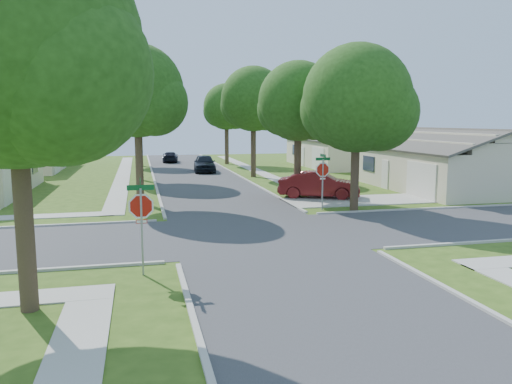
{
  "coord_description": "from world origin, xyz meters",
  "views": [
    {
      "loc": [
        -4.72,
        -19.94,
        4.71
      ],
      "look_at": [
        0.26,
        1.2,
        1.6
      ],
      "focal_mm": 35.0,
      "sensor_mm": 36.0,
      "label": 1
    }
  ],
  "objects": [
    {
      "name": "tree_ne_corner",
      "position": [
        6.36,
        4.21,
        5.59
      ],
      "size": [
        5.8,
        5.6,
        8.66
      ],
      "color": "#38281C",
      "rests_on": "ground"
    },
    {
      "name": "road_ns",
      "position": [
        0.0,
        0.0,
        0.0
      ],
      "size": [
        7.0,
        100.0,
        0.02
      ],
      "primitive_type": "cube",
      "color": "#333335",
      "rests_on": "ground"
    },
    {
      "name": "sidewalk_ne",
      "position": [
        6.1,
        26.0,
        0.02
      ],
      "size": [
        1.2,
        40.0,
        0.04
      ],
      "primitive_type": "cube",
      "color": "#9E9B91",
      "rests_on": "ground"
    },
    {
      "name": "stop_sign_ne",
      "position": [
        4.7,
        4.7,
        2.03
      ],
      "size": [
        1.05,
        0.8,
        2.98
      ],
      "color": "gray",
      "rests_on": "ground"
    },
    {
      "name": "tree_e_mid",
      "position": [
        4.76,
        21.01,
        6.25
      ],
      "size": [
        5.59,
        5.4,
        9.21
      ],
      "color": "#38281C",
      "rests_on": "ground"
    },
    {
      "name": "car_curb_east",
      "position": [
        1.2,
        26.01,
        0.81
      ],
      "size": [
        2.29,
        4.89,
        1.62
      ],
      "primitive_type": "imported",
      "rotation": [
        0.0,
        0.0,
        -0.08
      ],
      "color": "black",
      "rests_on": "ground"
    },
    {
      "name": "tree_sw_corner",
      "position": [
        -7.44,
        -6.99,
        6.26
      ],
      "size": [
        6.21,
        6.0,
        9.55
      ],
      "color": "#38281C",
      "rests_on": "ground"
    },
    {
      "name": "car_curb_west",
      "position": [
        -1.2,
        37.9,
        0.6
      ],
      "size": [
        2.05,
        4.24,
        1.19
      ],
      "primitive_type": "imported",
      "rotation": [
        0.0,
        0.0,
        3.05
      ],
      "color": "black",
      "rests_on": "ground"
    },
    {
      "name": "tree_w_mid",
      "position": [
        -4.64,
        21.01,
        6.49
      ],
      "size": [
        5.8,
        5.6,
        9.56
      ],
      "color": "#38281C",
      "rests_on": "ground"
    },
    {
      "name": "car_driveway",
      "position": [
        6.0,
        8.7,
        0.81
      ],
      "size": [
        5.21,
        3.54,
        1.62
      ],
      "primitive_type": "imported",
      "rotation": [
        0.0,
        0.0,
        1.16
      ],
      "color": "#5D1313",
      "rests_on": "ground"
    },
    {
      "name": "house_ne_far",
      "position": [
        15.99,
        29.0,
        1.52
      ],
      "size": [
        8.42,
        13.6,
        4.23
      ],
      "color": "beige",
      "rests_on": "ground"
    },
    {
      "name": "tree_e_far",
      "position": [
        4.75,
        34.01,
        5.98
      ],
      "size": [
        5.17,
        5.0,
        8.72
      ],
      "color": "#38281C",
      "rests_on": "ground"
    },
    {
      "name": "tree_e_near",
      "position": [
        4.75,
        9.01,
        5.64
      ],
      "size": [
        4.97,
        4.8,
        8.28
      ],
      "color": "#38281C",
      "rests_on": "ground"
    },
    {
      "name": "driveway",
      "position": [
        7.9,
        7.1,
        0.03
      ],
      "size": [
        8.8,
        3.6,
        0.05
      ],
      "primitive_type": "cube",
      "color": "#9E9B91",
      "rests_on": "ground"
    },
    {
      "name": "stop_sign_sw",
      "position": [
        -4.7,
        -4.7,
        2.03
      ],
      "size": [
        1.05,
        0.8,
        2.98
      ],
      "color": "gray",
      "rests_on": "ground"
    },
    {
      "name": "ground",
      "position": [
        0.0,
        0.0,
        0.0
      ],
      "size": [
        100.0,
        100.0,
        0.0
      ],
      "primitive_type": "plane",
      "color": "#324D15",
      "rests_on": "ground"
    },
    {
      "name": "house_ne_near",
      "position": [
        15.99,
        11.0,
        1.52
      ],
      "size": [
        8.42,
        13.6,
        4.23
      ],
      "color": "beige",
      "rests_on": "ground"
    },
    {
      "name": "tree_w_far",
      "position": [
        -4.65,
        34.01,
        5.51
      ],
      "size": [
        4.76,
        4.6,
        8.04
      ],
      "color": "#38281C",
      "rests_on": "ground"
    },
    {
      "name": "house_nw_far",
      "position": [
        -15.99,
        32.0,
        1.52
      ],
      "size": [
        8.42,
        13.6,
        4.23
      ],
      "color": "beige",
      "rests_on": "ground"
    },
    {
      "name": "sidewalk_nw",
      "position": [
        -6.1,
        26.0,
        0.02
      ],
      "size": [
        1.2,
        40.0,
        0.04
      ],
      "primitive_type": "cube",
      "color": "#9E9B91",
      "rests_on": "ground"
    },
    {
      "name": "tree_w_near",
      "position": [
        -4.64,
        9.01,
        6.12
      ],
      "size": [
        5.38,
        5.2,
        8.97
      ],
      "color": "#38281C",
      "rests_on": "ground"
    }
  ]
}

